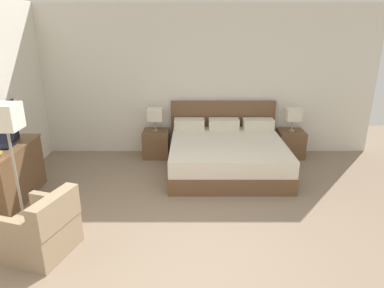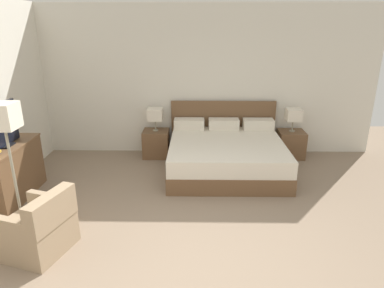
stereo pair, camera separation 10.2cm
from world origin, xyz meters
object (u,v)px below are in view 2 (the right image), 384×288
(table_lamp_right, at_px, (294,115))
(tv, at_px, (2,126))
(nightstand_left, at_px, (156,143))
(dresser, at_px, (11,172))
(floor_lamp, at_px, (5,127))
(armchair_by_window, at_px, (38,229))
(table_lamp_left, at_px, (155,114))
(nightstand_right, at_px, (291,144))
(bed, at_px, (226,154))

(table_lamp_right, bearing_deg, tv, -158.83)
(nightstand_left, xyz_separation_m, table_lamp_right, (2.66, 0.00, 0.59))
(table_lamp_right, bearing_deg, nightstand_left, -179.97)
(dresser, relative_size, floor_lamp, 0.77)
(armchair_by_window, bearing_deg, dresser, 126.99)
(table_lamp_left, height_order, tv, tv)
(dresser, bearing_deg, nightstand_right, 21.20)
(bed, bearing_deg, armchair_by_window, -134.34)
(dresser, bearing_deg, armchair_by_window, -53.01)
(nightstand_left, distance_m, nightstand_right, 2.66)
(nightstand_left, relative_size, armchair_by_window, 0.61)
(nightstand_right, height_order, dresser, dresser)
(table_lamp_left, bearing_deg, armchair_by_window, -108.11)
(tv, xyz_separation_m, armchair_by_window, (0.95, -1.27, -0.86))
(bed, height_order, tv, tv)
(floor_lamp, bearing_deg, table_lamp_left, 62.39)
(dresser, height_order, armchair_by_window, dresser)
(floor_lamp, bearing_deg, armchair_by_window, -44.64)
(nightstand_left, relative_size, dresser, 0.41)
(bed, height_order, nightstand_left, bed)
(dresser, bearing_deg, tv, 65.10)
(dresser, bearing_deg, floor_lamp, -57.47)
(bed, distance_m, dresser, 3.48)
(nightstand_left, relative_size, floor_lamp, 0.32)
(table_lamp_right, relative_size, armchair_by_window, 0.52)
(floor_lamp, bearing_deg, dresser, 122.53)
(table_lamp_right, height_order, dresser, table_lamp_right)
(tv, distance_m, floor_lamp, 1.07)
(table_lamp_left, relative_size, table_lamp_right, 1.00)
(nightstand_right, relative_size, dresser, 0.41)
(dresser, xyz_separation_m, tv, (0.00, 0.01, 0.71))
(table_lamp_right, bearing_deg, bed, -153.22)
(bed, height_order, armchair_by_window, bed)
(dresser, height_order, floor_lamp, floor_lamp)
(table_lamp_right, relative_size, tv, 0.58)
(bed, xyz_separation_m, table_lamp_left, (-1.33, 0.67, 0.55))
(dresser, distance_m, armchair_by_window, 1.59)
(tv, bearing_deg, nightstand_left, 42.46)
(armchair_by_window, bearing_deg, nightstand_left, 71.88)
(nightstand_left, bearing_deg, armchair_by_window, -108.12)
(table_lamp_left, height_order, dresser, table_lamp_left)
(dresser, bearing_deg, table_lamp_right, 21.22)
(bed, bearing_deg, table_lamp_right, 26.78)
(table_lamp_left, xyz_separation_m, dresser, (-1.96, -1.79, -0.43))
(nightstand_right, height_order, armchair_by_window, armchair_by_window)
(nightstand_right, xyz_separation_m, floor_lamp, (-4.06, -2.67, 1.13))
(bed, relative_size, floor_lamp, 1.24)
(armchair_by_window, bearing_deg, nightstand_right, 39.85)
(floor_lamp, bearing_deg, tv, 122.24)
(nightstand_right, bearing_deg, table_lamp_right, 90.00)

